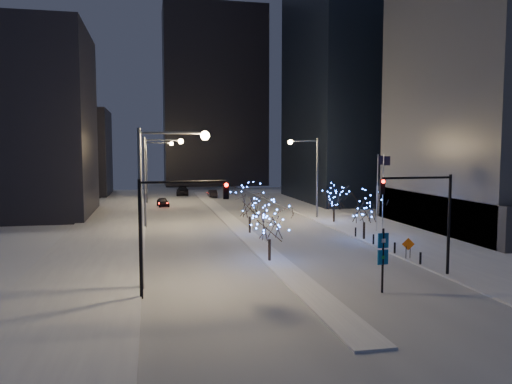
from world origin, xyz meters
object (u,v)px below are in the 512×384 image
object	(u,v)px
holiday_tree_median_far	(250,202)
holiday_tree_plaza_near	(364,208)
street_lamp_w_far	(153,163)
car_mid	(212,194)
holiday_tree_plaza_far	(334,198)
wayfinding_sign	(383,254)
holiday_tree_median_near	(270,222)
construction_sign	(408,246)
street_lamp_w_mid	(154,169)
street_lamp_w_near	(158,185)
car_near	(163,202)
street_lamp_east	(310,167)
car_far	(182,191)
traffic_signal_east	(429,208)
traffic_signal_west	(168,217)

from	to	relation	value
holiday_tree_median_far	holiday_tree_plaza_near	size ratio (longest dim) A/B	1.09
street_lamp_w_far	car_mid	world-z (taller)	street_lamp_w_far
holiday_tree_plaza_far	wayfinding_sign	world-z (taller)	holiday_tree_plaza_far
holiday_tree_median_near	construction_sign	distance (m)	11.10
holiday_tree_plaza_near	construction_sign	distance (m)	8.93
street_lamp_w_mid	holiday_tree_median_near	size ratio (longest dim) A/B	2.16
street_lamp_w_near	holiday_tree_plaza_near	bearing A→B (deg)	33.20
car_near	wayfinding_sign	xyz separation A→B (m)	(11.87, -49.17, 1.76)
street_lamp_east	car_near	distance (m)	25.44
holiday_tree_median_near	holiday_tree_plaza_far	bearing A→B (deg)	56.28
street_lamp_east	holiday_tree_median_near	bearing A→B (deg)	-115.29
street_lamp_w_near	wayfinding_sign	bearing A→B (deg)	-16.13
street_lamp_w_near	holiday_tree_plaza_near	world-z (taller)	street_lamp_w_near
street_lamp_w_far	wayfinding_sign	world-z (taller)	street_lamp_w_far
car_far	street_lamp_east	bearing A→B (deg)	-64.73
street_lamp_w_near	car_near	xyz separation A→B (m)	(1.34, 45.36, -5.83)
holiday_tree_median_near	street_lamp_east	bearing A→B (deg)	64.71
street_lamp_w_mid	car_mid	distance (m)	34.97
traffic_signal_east	wayfinding_sign	bearing A→B (deg)	-148.92
traffic_signal_west	holiday_tree_median_near	bearing A→B (deg)	43.76
street_lamp_w_mid	holiday_tree_plaza_far	distance (m)	20.97
traffic_signal_west	car_near	xyz separation A→B (m)	(0.84, 47.36, -4.09)
street_lamp_w_mid	car_near	size ratio (longest dim) A/B	2.55
construction_sign	wayfinding_sign	bearing A→B (deg)	-112.86
holiday_tree_median_near	street_lamp_w_mid	bearing A→B (deg)	113.50
street_lamp_w_mid	street_lamp_w_far	distance (m)	25.00
traffic_signal_east	holiday_tree_plaza_far	world-z (taller)	traffic_signal_east
street_lamp_w_far	holiday_tree_median_near	bearing A→B (deg)	-79.24
holiday_tree_median_far	holiday_tree_plaza_far	bearing A→B (deg)	26.21
street_lamp_w_far	holiday_tree_plaza_far	distance (m)	33.48
street_lamp_w_far	street_lamp_w_near	bearing A→B (deg)	-90.00
street_lamp_w_near	street_lamp_w_mid	xyz separation A→B (m)	(0.00, 25.00, 0.00)
street_lamp_east	wayfinding_sign	size ratio (longest dim) A/B	2.53
street_lamp_w_near	street_lamp_w_far	size ratio (longest dim) A/B	1.00
street_lamp_east	holiday_tree_plaza_far	xyz separation A→B (m)	(1.62, -4.12, -3.47)
holiday_tree_plaza_near	construction_sign	xyz separation A→B (m)	(-0.20, -8.71, -1.97)
holiday_tree_plaza_far	car_mid	bearing A→B (deg)	106.72
street_lamp_w_mid	car_mid	xyz separation A→B (m)	(10.44, 32.87, -5.82)
street_lamp_w_mid	holiday_tree_plaza_far	size ratio (longest dim) A/B	2.19
car_far	holiday_tree_plaza_near	xyz separation A→B (m)	(14.03, -50.31, 2.30)
car_mid	traffic_signal_west	bearing A→B (deg)	81.38
street_lamp_w_near	holiday_tree_median_near	bearing A→B (deg)	33.56
holiday_tree_median_near	holiday_tree_plaza_near	bearing A→B (deg)	32.91
car_near	holiday_tree_median_far	distance (m)	28.30
traffic_signal_west	street_lamp_w_mid	bearing A→B (deg)	91.06
holiday_tree_plaza_far	holiday_tree_median_far	bearing A→B (deg)	-153.79
car_mid	construction_sign	distance (m)	54.57
holiday_tree_plaza_far	street_lamp_w_near	bearing A→B (deg)	-130.84
wayfinding_sign	street_lamp_w_far	bearing A→B (deg)	97.47
street_lamp_w_near	holiday_tree_plaza_far	xyz separation A→B (m)	(20.64, 23.88, -3.52)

